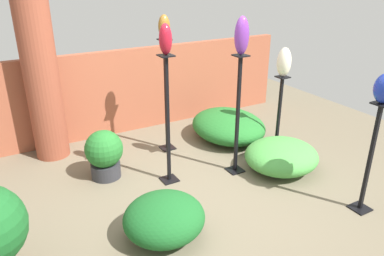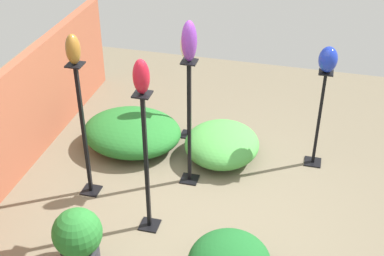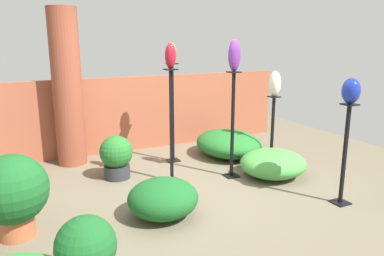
% 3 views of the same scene
% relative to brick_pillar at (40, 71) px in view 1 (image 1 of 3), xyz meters
% --- Properties ---
extents(ground_plane, '(8.00, 8.00, 0.00)m').
position_rel_brick_pillar_xyz_m(ground_plane, '(1.29, -1.89, -1.22)').
color(ground_plane, '#6B604C').
extents(brick_wall_back, '(5.60, 0.12, 1.32)m').
position_rel_brick_pillar_xyz_m(brick_wall_back, '(1.29, 0.33, -0.56)').
color(brick_wall_back, '#9E5138').
rests_on(brick_wall_back, ground).
extents(brick_pillar, '(0.45, 0.45, 2.43)m').
position_rel_brick_pillar_xyz_m(brick_pillar, '(0.00, 0.00, 0.00)').
color(brick_pillar, brown).
rests_on(brick_pillar, ground).
extents(pedestal_ruby, '(0.20, 0.20, 1.58)m').
position_rel_brick_pillar_xyz_m(pedestal_ruby, '(1.12, -1.44, -0.48)').
color(pedestal_ruby, black).
rests_on(pedestal_ruby, ground).
extents(pedestal_cobalt, '(0.20, 0.20, 1.23)m').
position_rel_brick_pillar_xyz_m(pedestal_cobalt, '(2.68, -3.02, -0.65)').
color(pedestal_cobalt, black).
rests_on(pedestal_cobalt, ground).
extents(pedestal_ivory, '(0.20, 0.20, 1.09)m').
position_rel_brick_pillar_xyz_m(pedestal_ivory, '(2.90, -1.40, -0.72)').
color(pedestal_ivory, black).
rests_on(pedestal_ivory, ground).
extents(pedestal_violet, '(0.20, 0.20, 1.53)m').
position_rel_brick_pillar_xyz_m(pedestal_violet, '(1.98, -1.65, -0.51)').
color(pedestal_violet, black).
rests_on(pedestal_violet, ground).
extents(pedestal_bronze, '(0.20, 0.20, 1.59)m').
position_rel_brick_pillar_xyz_m(pedestal_bronze, '(1.50, -0.62, -0.47)').
color(pedestal_bronze, black).
rests_on(pedestal_bronze, ground).
extents(art_vase_ruby, '(0.14, 0.15, 0.34)m').
position_rel_brick_pillar_xyz_m(art_vase_ruby, '(1.12, -1.44, 0.53)').
color(art_vase_ruby, maroon).
rests_on(art_vase_ruby, pedestal_ruby).
extents(art_vase_ivory, '(0.19, 0.20, 0.40)m').
position_rel_brick_pillar_xyz_m(art_vase_ivory, '(2.90, -1.40, 0.07)').
color(art_vase_ivory, beige).
rests_on(art_vase_ivory, pedestal_ivory).
extents(art_vase_violet, '(0.17, 0.16, 0.44)m').
position_rel_brick_pillar_xyz_m(art_vase_violet, '(1.98, -1.65, 0.53)').
color(art_vase_violet, '#6B2D8C').
rests_on(art_vase_violet, pedestal_violet).
extents(art_vase_bronze, '(0.16, 0.14, 0.31)m').
position_rel_brick_pillar_xyz_m(art_vase_bronze, '(1.50, -0.62, 0.53)').
color(art_vase_bronze, brown).
rests_on(art_vase_bronze, pedestal_bronze).
extents(potted_plant_front_left, '(0.47, 0.47, 0.63)m').
position_rel_brick_pillar_xyz_m(potted_plant_front_left, '(0.46, -0.97, -0.88)').
color(potted_plant_front_left, '#2D2D33').
rests_on(potted_plant_front_left, ground).
extents(foliage_bed_west, '(0.80, 0.77, 0.44)m').
position_rel_brick_pillar_xyz_m(foliage_bed_west, '(0.61, -2.38, -1.00)').
color(foliage_bed_west, '#195923').
rests_on(foliage_bed_west, ground).
extents(foliage_bed_center, '(0.97, 0.91, 0.39)m').
position_rel_brick_pillar_xyz_m(foliage_bed_center, '(2.52, -1.92, -1.02)').
color(foliage_bed_center, '#479942').
rests_on(foliage_bed_center, ground).
extents(foliage_bed_rear, '(1.05, 1.25, 0.43)m').
position_rel_brick_pillar_xyz_m(foliage_bed_rear, '(2.47, -0.77, -1.00)').
color(foliage_bed_rear, '#236B28').
rests_on(foliage_bed_rear, ground).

